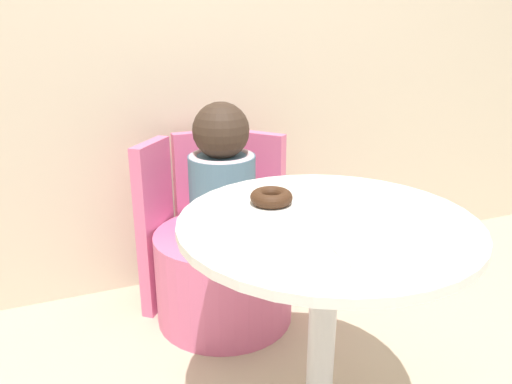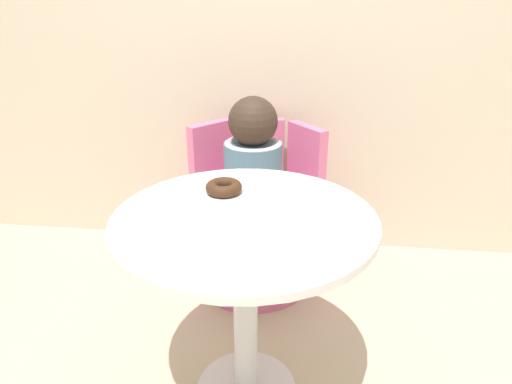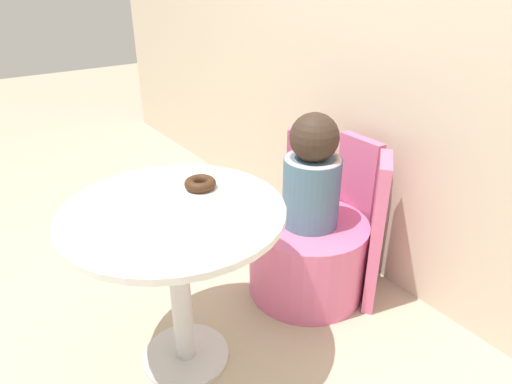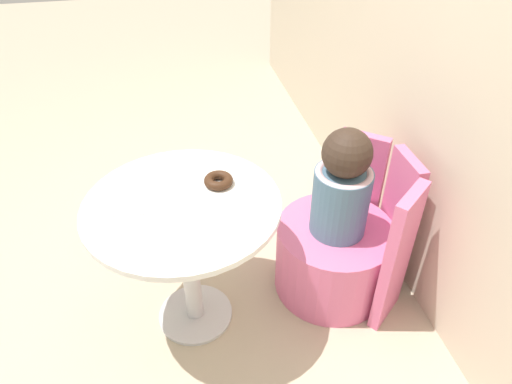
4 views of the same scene
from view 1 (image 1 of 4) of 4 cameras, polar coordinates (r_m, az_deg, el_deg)
The scene contains 7 objects.
back_wall at distance 2.23m, azimuth -6.66°, elevation 19.70°, with size 6.00×0.06×2.40m.
round_table at distance 1.36m, azimuth 7.90°, elevation -8.60°, with size 0.78×0.78×0.69m.
tub_chair at distance 2.06m, azimuth -3.64°, elevation -9.47°, with size 0.55×0.55×0.37m.
booth_backrest at distance 2.19m, azimuth -5.66°, elevation -2.77°, with size 0.65×0.24×0.72m.
child_figure at distance 1.90m, azimuth -3.91°, elevation 2.02°, with size 0.26×0.26×0.52m.
donut at distance 1.39m, azimuth 1.77°, elevation -0.61°, with size 0.12×0.12×0.04m.
paper_napkin at distance 1.13m, azimuth 12.24°, elevation -6.59°, with size 0.14×0.14×0.01m.
Camera 1 is at (-0.61, -1.01, 1.18)m, focal length 35.00 mm.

